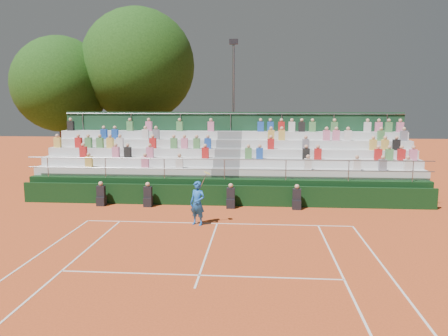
# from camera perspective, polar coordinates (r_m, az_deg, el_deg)

# --- Properties ---
(ground) EXTENTS (90.00, 90.00, 0.00)m
(ground) POSITION_cam_1_polar(r_m,az_deg,el_deg) (18.14, -0.89, -7.27)
(ground) COLOR #C94E21
(ground) RESTS_ON ground
(courtside_wall) EXTENTS (20.00, 0.15, 1.00)m
(courtside_wall) POSITION_cam_1_polar(r_m,az_deg,el_deg) (21.12, -0.06, -3.61)
(courtside_wall) COLOR black
(courtside_wall) RESTS_ON ground
(line_officials) EXTENTS (9.77, 0.40, 1.19)m
(line_officials) POSITION_cam_1_polar(r_m,az_deg,el_deg) (20.85, -4.06, -3.86)
(line_officials) COLOR black
(line_officials) RESTS_ON ground
(grandstand) EXTENTS (20.00, 5.20, 4.40)m
(grandstand) POSITION_cam_1_polar(r_m,az_deg,el_deg) (24.19, 0.60, -0.67)
(grandstand) COLOR black
(grandstand) RESTS_ON ground
(tennis_player) EXTENTS (0.92, 0.66, 2.22)m
(tennis_player) POSITION_cam_1_polar(r_m,az_deg,el_deg) (17.78, -3.47, -4.60)
(tennis_player) COLOR blue
(tennis_player) RESTS_ON ground
(tree_west) EXTENTS (6.55, 6.55, 9.48)m
(tree_west) POSITION_cam_1_polar(r_m,az_deg,el_deg) (32.70, -20.55, 10.17)
(tree_west) COLOR #392514
(tree_west) RESTS_ON ground
(tree_east) EXTENTS (7.90, 7.90, 11.50)m
(tree_east) POSITION_cam_1_polar(r_m,az_deg,el_deg) (32.06, -11.11, 13.00)
(tree_east) COLOR #392514
(tree_east) RESTS_ON ground
(floodlight_mast) EXTENTS (0.60, 0.25, 9.27)m
(floodlight_mast) POSITION_cam_1_polar(r_m,az_deg,el_deg) (30.91, 1.24, 9.23)
(floodlight_mast) COLOR gray
(floodlight_mast) RESTS_ON ground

